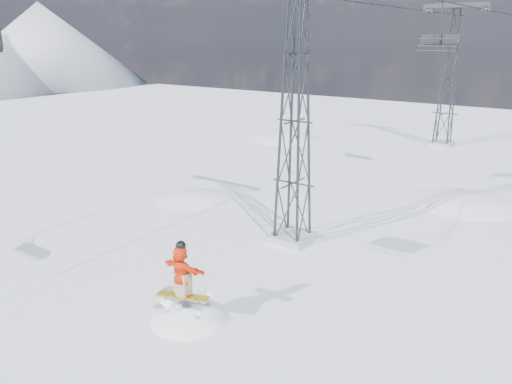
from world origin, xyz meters
TOP-DOWN VIEW (x-y plane):
  - ground at (0.00, 0.00)m, footprint 120.00×120.00m
  - snow_terrain at (-4.77, 21.24)m, footprint 39.00×37.00m
  - lift_tower_near at (0.80, 8.00)m, footprint 5.20×1.80m
  - lift_tower_far at (0.80, 33.00)m, footprint 5.20×1.80m
  - haul_cables at (0.80, 19.50)m, footprint 4.46×51.00m
  - snowboarder_jump at (1.38, 0.35)m, footprint 4.40×4.40m
  - lift_chair_mid at (3.00, 20.82)m, footprint 2.22×0.64m

SIDE VIEW (x-z plane):
  - snow_terrain at x=-4.77m, z-range -20.59..1.41m
  - snowboarder_jump at x=1.38m, z-range -5.04..1.79m
  - ground at x=0.00m, z-range 0.00..0.00m
  - lift_tower_near at x=0.80m, z-range -0.24..11.18m
  - lift_tower_far at x=0.80m, z-range -0.24..11.18m
  - lift_chair_mid at x=3.00m, z-range 7.27..10.02m
  - haul_cables at x=0.80m, z-range 10.82..10.88m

